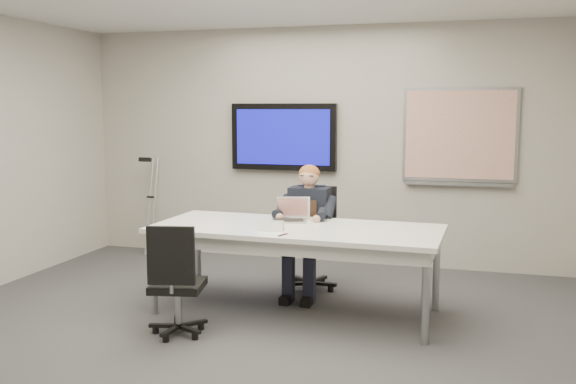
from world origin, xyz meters
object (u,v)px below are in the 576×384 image
(office_chair_near, at_px, (177,301))
(seated_person, at_px, (305,244))
(office_chair_far, at_px, (311,257))
(conference_table, at_px, (296,236))
(laptop, at_px, (291,215))

(office_chair_near, relative_size, seated_person, 0.73)
(office_chair_far, bearing_deg, conference_table, -82.66)
(office_chair_far, relative_size, office_chair_near, 1.12)
(conference_table, bearing_deg, office_chair_far, 95.96)
(conference_table, relative_size, seated_person, 2.02)
(conference_table, height_order, seated_person, seated_person)
(office_chair_far, height_order, seated_person, seated_person)
(office_chair_near, distance_m, seated_person, 1.58)
(laptop, bearing_deg, office_chair_near, -135.95)
(office_chair_near, height_order, seated_person, seated_person)
(seated_person, height_order, laptop, seated_person)
(office_chair_near, relative_size, laptop, 2.52)
(office_chair_far, bearing_deg, seated_person, -87.46)
(conference_table, height_order, office_chair_far, office_chair_far)
(conference_table, distance_m, office_chair_near, 1.22)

